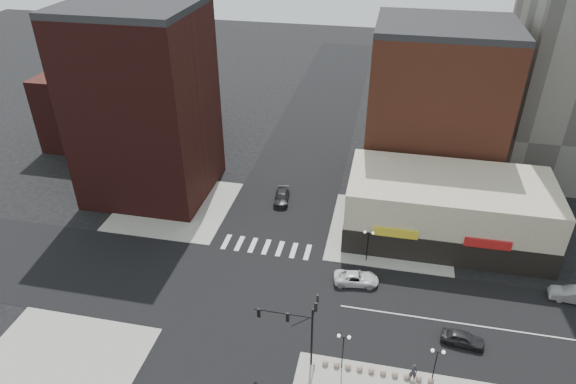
# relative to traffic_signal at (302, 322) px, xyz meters

# --- Properties ---
(ground) EXTENTS (240.00, 240.00, 0.00)m
(ground) POSITION_rel_traffic_signal_xyz_m (-7.24, 7.83, -4.96)
(ground) COLOR black
(ground) RESTS_ON ground
(road_ew) EXTENTS (200.00, 14.00, 0.02)m
(road_ew) POSITION_rel_traffic_signal_xyz_m (-7.24, 7.83, -4.95)
(road_ew) COLOR black
(road_ew) RESTS_ON ground
(road_ns) EXTENTS (14.00, 200.00, 0.02)m
(road_ns) POSITION_rel_traffic_signal_xyz_m (-7.24, 7.83, -4.95)
(road_ns) COLOR black
(road_ns) RESTS_ON ground
(sidewalk_nw) EXTENTS (15.00, 15.00, 0.12)m
(sidewalk_nw) POSITION_rel_traffic_signal_xyz_m (-21.74, 22.33, -4.90)
(sidewalk_nw) COLOR gray
(sidewalk_nw) RESTS_ON ground
(sidewalk_ne) EXTENTS (15.00, 15.00, 0.12)m
(sidewalk_ne) POSITION_rel_traffic_signal_xyz_m (7.26, 22.33, -4.90)
(sidewalk_ne) COLOR gray
(sidewalk_ne) RESTS_ON ground
(sidewalk_sw) EXTENTS (15.00, 15.00, 0.12)m
(sidewalk_sw) POSITION_rel_traffic_signal_xyz_m (-21.74, -6.67, -4.90)
(sidewalk_sw) COLOR gray
(sidewalk_sw) RESTS_ON ground
(building_nw) EXTENTS (16.00, 15.00, 25.00)m
(building_nw) POSITION_rel_traffic_signal_xyz_m (-26.24, 26.33, 7.54)
(building_nw) COLOR #381311
(building_nw) RESTS_ON ground
(building_nw_low) EXTENTS (20.00, 18.00, 12.00)m
(building_nw_low) POSITION_rel_traffic_signal_xyz_m (-39.24, 41.83, 1.04)
(building_nw_low) COLOR #381311
(building_nw_low) RESTS_ON ground
(building_ne_midrise) EXTENTS (18.00, 15.00, 22.00)m
(building_ne_midrise) POSITION_rel_traffic_signal_xyz_m (11.76, 37.33, 6.04)
(building_ne_midrise) COLOR brown
(building_ne_midrise) RESTS_ON ground
(building_ne_row) EXTENTS (24.20, 12.20, 8.00)m
(building_ne_row) POSITION_rel_traffic_signal_xyz_m (13.76, 22.83, -1.66)
(building_ne_row) COLOR beige
(building_ne_row) RESTS_ON ground
(traffic_signal) EXTENTS (5.59, 3.09, 7.77)m
(traffic_signal) POSITION_rel_traffic_signal_xyz_m (0.00, 0.00, 0.00)
(traffic_signal) COLOR black
(traffic_signal) RESTS_ON ground
(street_lamp_se_a) EXTENTS (1.22, 0.32, 4.16)m
(street_lamp_se_a) POSITION_rel_traffic_signal_xyz_m (3.76, -0.17, -1.67)
(street_lamp_se_a) COLOR black
(street_lamp_se_a) RESTS_ON sidewalk_se
(street_lamp_se_b) EXTENTS (1.22, 0.32, 4.16)m
(street_lamp_se_b) POSITION_rel_traffic_signal_xyz_m (11.76, -0.17, -1.67)
(street_lamp_se_b) COLOR black
(street_lamp_se_b) RESTS_ON sidewalk_se
(street_lamp_ne) EXTENTS (1.22, 0.32, 4.16)m
(street_lamp_ne) POSITION_rel_traffic_signal_xyz_m (4.76, 15.83, -1.67)
(street_lamp_ne) COLOR black
(street_lamp_ne) RESTS_ON sidewalk_ne
(bollard_row) EXTENTS (10.01, 0.56, 0.56)m
(bollard_row) POSITION_rel_traffic_signal_xyz_m (6.99, -0.17, -4.56)
(bollard_row) COLOR #A17A6F
(bollard_row) RESTS_ON sidewalk_se
(white_suv) EXTENTS (5.18, 2.90, 1.37)m
(white_suv) POSITION_rel_traffic_signal_xyz_m (3.95, 11.75, -4.28)
(white_suv) COLOR silver
(white_suv) RESTS_ON ground
(dark_sedan_east) EXTENTS (4.25, 2.16, 1.39)m
(dark_sedan_east) POSITION_rel_traffic_signal_xyz_m (14.78, 5.15, -4.27)
(dark_sedan_east) COLOR black
(dark_sedan_east) RESTS_ON ground
(silver_sedan) EXTENTS (4.97, 2.14, 1.59)m
(silver_sedan) POSITION_rel_traffic_signal_xyz_m (26.72, 13.68, -4.17)
(silver_sedan) COLOR gray
(silver_sedan) RESTS_ON ground
(dark_sedan_north) EXTENTS (2.52, 5.01, 1.40)m
(dark_sedan_north) POSITION_rel_traffic_signal_xyz_m (-7.73, 26.51, -4.26)
(dark_sedan_north) COLOR black
(dark_sedan_north) RESTS_ON ground
(pedestrian) EXTENTS (0.73, 0.51, 1.92)m
(pedestrian) POSITION_rel_traffic_signal_xyz_m (10.07, -0.17, -3.88)
(pedestrian) COLOR #29262C
(pedestrian) RESTS_ON sidewalk_se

